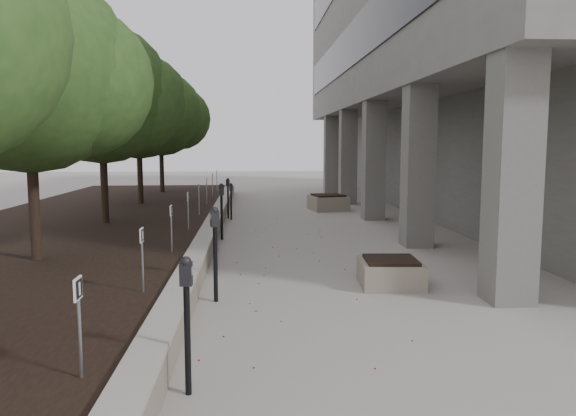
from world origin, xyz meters
name	(u,v)px	position (x,y,z in m)	size (l,w,h in m)	color
ground	(306,326)	(0.00, 0.00, 0.00)	(90.00, 90.00, 0.00)	gray
retaining_wall	(216,222)	(-1.82, 9.00, 0.25)	(0.39, 26.00, 0.50)	gray
planting_bed	(91,224)	(-5.50, 9.00, 0.20)	(7.00, 26.00, 0.40)	black
brutalist_building	(527,10)	(9.50, 13.00, 7.50)	(13.10, 26.00, 15.00)	slate
crabapple_tree_2	(29,114)	(-4.80, 3.00, 3.12)	(4.60, 4.00, 5.44)	#284A1C
crabapple_tree_3	(102,124)	(-4.80, 8.00, 3.12)	(4.60, 4.00, 5.44)	#284A1C
crabapple_tree_4	(139,129)	(-4.80, 13.00, 3.12)	(4.60, 4.00, 5.44)	#284A1C
crabapple_tree_5	(161,132)	(-4.80, 18.00, 3.12)	(4.60, 4.00, 5.44)	#284A1C
parking_sign_1	(80,328)	(-2.35, -2.50, 0.88)	(0.04, 0.22, 0.96)	black
parking_sign_2	(142,260)	(-2.35, 0.50, 0.88)	(0.04, 0.22, 0.96)	black
parking_sign_3	(171,229)	(-2.35, 3.50, 0.88)	(0.04, 0.22, 0.96)	black
parking_sign_4	(188,211)	(-2.35, 6.50, 0.88)	(0.04, 0.22, 0.96)	black
parking_sign_5	(199,199)	(-2.35, 9.50, 0.88)	(0.04, 0.22, 0.96)	black
parking_sign_6	(207,191)	(-2.35, 12.50, 0.88)	(0.04, 0.22, 0.96)	black
parking_sign_7	(212,185)	(-2.35, 15.50, 0.88)	(0.04, 0.22, 0.96)	black
parking_sign_8	(217,180)	(-2.35, 18.50, 0.88)	(0.04, 0.22, 0.96)	black
parking_meter_1	(187,326)	(-1.42, -2.06, 0.72)	(0.14, 0.10, 1.45)	black
parking_meter_2	(215,254)	(-1.35, 1.33, 0.78)	(0.15, 0.11, 1.57)	black
parking_meter_3	(222,211)	(-1.55, 7.28, 0.76)	(0.15, 0.11, 1.53)	black
parking_meter_4	(228,198)	(-1.55, 11.57, 0.70)	(0.14, 0.10, 1.40)	black
parking_meter_5	(231,201)	(-1.43, 11.19, 0.63)	(0.12, 0.09, 1.26)	black
planter_front	(390,272)	(1.76, 2.13, 0.25)	(1.09, 1.09, 0.51)	gray
planter_back	(328,202)	(2.24, 13.73, 0.31)	(1.33, 1.33, 0.62)	gray
berry_scatter	(280,255)	(-0.10, 5.00, 0.01)	(3.30, 14.10, 0.02)	#940B0A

